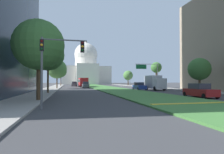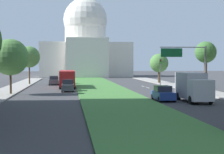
# 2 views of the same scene
# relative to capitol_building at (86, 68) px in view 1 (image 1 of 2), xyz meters

# --- Properties ---
(ground_plane) EXTENTS (260.00, 260.00, 0.00)m
(ground_plane) POSITION_rel_capitol_building_xyz_m (0.00, -55.27, -9.69)
(ground_plane) COLOR #3D3D3F
(grass_median) EXTENTS (8.15, 100.69, 0.14)m
(grass_median) POSITION_rel_capitol_building_xyz_m (0.00, -60.86, -9.62)
(grass_median) COLOR #427A38
(grass_median) RESTS_ON ground_plane
(median_curb_nose) EXTENTS (7.33, 0.50, 0.04)m
(median_curb_nose) POSITION_rel_capitol_building_xyz_m (0.00, -103.02, -9.53)
(median_curb_nose) COLOR gold
(median_curb_nose) RESTS_ON grass_median
(lane_dashes_right) EXTENTS (0.16, 50.12, 0.01)m
(lane_dashes_right) POSITION_rel_capitol_building_xyz_m (8.28, -74.60, -9.69)
(lane_dashes_right) COLOR silver
(lane_dashes_right) RESTS_ON ground_plane
(sidewalk_left) EXTENTS (4.00, 100.69, 0.15)m
(sidewalk_left) POSITION_rel_capitol_building_xyz_m (-14.49, -66.46, -9.62)
(sidewalk_left) COLOR #9E9991
(sidewalk_left) RESTS_ON ground_plane
(sidewalk_right) EXTENTS (4.00, 100.69, 0.15)m
(sidewalk_right) POSITION_rel_capitol_building_xyz_m (14.49, -66.46, -9.62)
(sidewalk_right) COLOR #9E9991
(sidewalk_right) RESTS_ON ground_plane
(capitol_building) EXTENTS (28.17, 22.86, 26.02)m
(capitol_building) POSITION_rel_capitol_building_xyz_m (0.00, 0.00, 0.00)
(capitol_building) COLOR silver
(capitol_building) RESTS_ON ground_plane
(traffic_light_near_left) EXTENTS (3.34, 0.35, 5.20)m
(traffic_light_near_left) POSITION_rel_capitol_building_xyz_m (-11.15, -102.88, -5.90)
(traffic_light_near_left) COLOR #515456
(traffic_light_near_left) RESTS_ON ground_plane
(traffic_light_far_right) EXTENTS (0.28, 0.35, 5.20)m
(traffic_light_far_right) POSITION_rel_capitol_building_xyz_m (11.99, -49.52, -6.38)
(traffic_light_far_right) COLOR #515456
(traffic_light_far_right) RESTS_ON ground_plane
(overhead_guide_sign) EXTENTS (6.13, 0.20, 6.50)m
(overhead_guide_sign) POSITION_rel_capitol_building_xyz_m (9.87, -71.92, -5.02)
(overhead_guide_sign) COLOR #515456
(overhead_guide_sign) RESTS_ON ground_plane
(street_tree_left_near) EXTENTS (5.07, 5.07, 8.19)m
(street_tree_left_near) POSITION_rel_capitol_building_xyz_m (-13.06, -97.10, -4.06)
(street_tree_left_near) COLOR #4C3823
(street_tree_left_near) RESTS_ON ground_plane
(street_tree_left_mid) EXTENTS (5.06, 5.06, 8.70)m
(street_tree_left_mid) POSITION_rel_capitol_building_xyz_m (-13.34, -85.63, -3.53)
(street_tree_left_mid) COLOR #4C3823
(street_tree_left_mid) RESTS_ON ground_plane
(street_tree_right_mid) EXTENTS (4.06, 4.06, 6.21)m
(street_tree_right_mid) POSITION_rel_capitol_building_xyz_m (13.05, -86.90, -5.53)
(street_tree_right_mid) COLOR #4C3823
(street_tree_right_mid) RESTS_ON ground_plane
(street_tree_left_far) EXTENTS (4.91, 4.91, 7.52)m
(street_tree_left_far) POSITION_rel_capitol_building_xyz_m (-13.10, -66.83, -4.64)
(street_tree_left_far) COLOR #4C3823
(street_tree_left_far) RESTS_ON ground_plane
(street_tree_right_far) EXTENTS (3.02, 3.02, 7.31)m
(street_tree_right_far) POSITION_rel_capitol_building_xyz_m (13.85, -67.68, -4.00)
(street_tree_right_far) COLOR #4C3823
(street_tree_right_far) RESTS_ON ground_plane
(street_tree_left_distant) EXTENTS (4.23, 4.23, 7.61)m
(street_tree_left_distant) POSITION_rel_capitol_building_xyz_m (-13.09, -43.76, -4.22)
(street_tree_left_distant) COLOR #4C3823
(street_tree_left_distant) RESTS_ON ground_plane
(street_tree_right_distant) EXTENTS (3.93, 3.93, 6.24)m
(street_tree_right_distant) POSITION_rel_capitol_building_xyz_m (13.55, -42.26, -5.44)
(street_tree_right_distant) COLOR #4C3823
(street_tree_right_distant) RESTS_ON ground_plane
(sedan_lead_stopped) EXTENTS (1.95, 4.50, 1.73)m
(sedan_lead_stopped) POSITION_rel_capitol_building_xyz_m (5.59, -96.77, -8.88)
(sedan_lead_stopped) COLOR maroon
(sedan_lead_stopped) RESTS_ON ground_plane
(sedan_midblock) EXTENTS (1.96, 4.23, 1.71)m
(sedan_midblock) POSITION_rel_capitol_building_xyz_m (5.32, -76.74, -8.89)
(sedan_midblock) COLOR navy
(sedan_midblock) RESTS_ON ground_plane
(sedan_distant) EXTENTS (1.85, 4.44, 1.83)m
(sedan_distant) POSITION_rel_capitol_building_xyz_m (-5.47, -62.15, -8.84)
(sedan_distant) COLOR #4C5156
(sedan_distant) RESTS_ON ground_plane
(sedan_far_horizon) EXTENTS (2.06, 4.22, 1.76)m
(sedan_far_horizon) POSITION_rel_capitol_building_xyz_m (-8.23, -45.27, -8.87)
(sedan_far_horizon) COLOR #4C5156
(sedan_far_horizon) RESTS_ON ground_plane
(box_truck_delivery) EXTENTS (2.40, 6.40, 3.20)m
(box_truck_delivery) POSITION_rel_capitol_building_xyz_m (8.28, -78.37, -8.02)
(box_truck_delivery) COLOR silver
(box_truck_delivery) RESTS_ON ground_plane
(city_bus) EXTENTS (2.62, 11.00, 2.95)m
(city_bus) POSITION_rel_capitol_building_xyz_m (-5.59, -53.58, -7.92)
(city_bus) COLOR #B21E1E
(city_bus) RESTS_ON ground_plane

